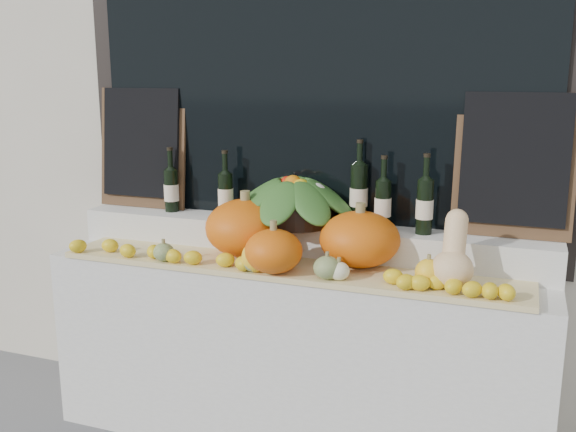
{
  "coord_description": "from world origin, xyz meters",
  "views": [
    {
      "loc": [
        0.95,
        -1.13,
        1.74
      ],
      "look_at": [
        0.0,
        1.45,
        1.12
      ],
      "focal_mm": 40.0,
      "sensor_mm": 36.0,
      "label": 1
    }
  ],
  "objects_px": {
    "butternut_squash": "(453,257)",
    "pumpkin_right": "(360,239)",
    "produce_bowl": "(293,199)",
    "pumpkin_left": "(246,228)",
    "wine_bottle_tall": "(359,194)"
  },
  "relations": [
    {
      "from": "butternut_squash",
      "to": "wine_bottle_tall",
      "type": "xyz_separation_m",
      "value": [
        -0.47,
        0.34,
        0.16
      ]
    },
    {
      "from": "pumpkin_right",
      "to": "produce_bowl",
      "type": "bearing_deg",
      "value": 158.17
    },
    {
      "from": "pumpkin_left",
      "to": "butternut_squash",
      "type": "relative_size",
      "value": 1.24
    },
    {
      "from": "pumpkin_left",
      "to": "wine_bottle_tall",
      "type": "relative_size",
      "value": 0.93
    },
    {
      "from": "produce_bowl",
      "to": "wine_bottle_tall",
      "type": "bearing_deg",
      "value": 11.82
    },
    {
      "from": "pumpkin_left",
      "to": "pumpkin_right",
      "type": "relative_size",
      "value": 1.06
    },
    {
      "from": "pumpkin_right",
      "to": "produce_bowl",
      "type": "height_order",
      "value": "produce_bowl"
    },
    {
      "from": "butternut_squash",
      "to": "produce_bowl",
      "type": "distance_m",
      "value": 0.83
    },
    {
      "from": "produce_bowl",
      "to": "wine_bottle_tall",
      "type": "relative_size",
      "value": 1.61
    },
    {
      "from": "pumpkin_left",
      "to": "pumpkin_right",
      "type": "height_order",
      "value": "pumpkin_left"
    },
    {
      "from": "butternut_squash",
      "to": "pumpkin_right",
      "type": "bearing_deg",
      "value": 162.11
    },
    {
      "from": "pumpkin_left",
      "to": "butternut_squash",
      "type": "height_order",
      "value": "butternut_squash"
    },
    {
      "from": "butternut_squash",
      "to": "wine_bottle_tall",
      "type": "relative_size",
      "value": 0.75
    },
    {
      "from": "pumpkin_left",
      "to": "wine_bottle_tall",
      "type": "height_order",
      "value": "wine_bottle_tall"
    },
    {
      "from": "pumpkin_left",
      "to": "pumpkin_right",
      "type": "distance_m",
      "value": 0.54
    }
  ]
}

